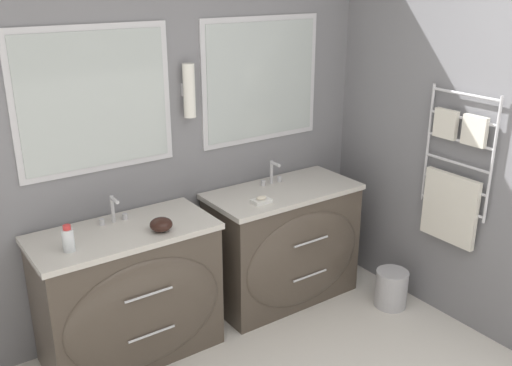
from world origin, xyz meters
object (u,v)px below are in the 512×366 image
(vanity_left, at_px, (131,294))
(amenity_bowl, at_px, (161,224))
(toiletry_bottle, at_px, (68,239))
(waste_bin, at_px, (391,288))
(vanity_right, at_px, (285,245))

(vanity_left, xyz_separation_m, amenity_bowl, (0.18, -0.10, 0.44))
(vanity_left, bearing_deg, toiletry_bottle, -171.13)
(amenity_bowl, xyz_separation_m, waste_bin, (1.51, -0.41, -0.72))
(vanity_left, height_order, amenity_bowl, amenity_bowl)
(vanity_right, height_order, waste_bin, vanity_right)
(vanity_left, relative_size, toiletry_bottle, 7.13)
(vanity_left, distance_m, vanity_right, 1.14)
(vanity_right, relative_size, toiletry_bottle, 7.13)
(amenity_bowl, bearing_deg, toiletry_bottle, 174.32)
(vanity_right, height_order, toiletry_bottle, toiletry_bottle)
(toiletry_bottle, distance_m, amenity_bowl, 0.51)
(vanity_right, bearing_deg, amenity_bowl, -174.01)
(vanity_left, xyz_separation_m, waste_bin, (1.69, -0.51, -0.28))
(vanity_right, bearing_deg, waste_bin, -43.20)
(toiletry_bottle, height_order, amenity_bowl, toiletry_bottle)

